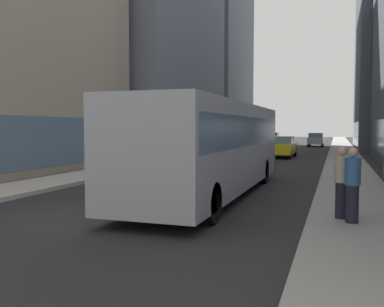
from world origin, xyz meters
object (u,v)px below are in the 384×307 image
at_px(car_silver_sedan, 316,140).
at_px(car_grey_wagon, 272,139).
at_px(pedestrian_with_handbag, 342,182).
at_px(pedestrian_in_coat, 353,185).
at_px(transit_bus, 213,143).
at_px(car_yellow_taxi, 282,147).
at_px(dalmatian_dog, 106,193).

bearing_deg(car_silver_sedan, car_grey_wagon, 153.48).
bearing_deg(pedestrian_with_handbag, pedestrian_in_coat, -63.27).
bearing_deg(pedestrian_in_coat, pedestrian_with_handbag, 116.73).
distance_m(transit_bus, car_yellow_taxi, 18.93).
xyz_separation_m(pedestrian_with_handbag, pedestrian_in_coat, (0.21, -0.42, -0.00)).
bearing_deg(car_grey_wagon, transit_bus, -84.50).
bearing_deg(car_grey_wagon, pedestrian_with_handbag, -79.78).
bearing_deg(dalmatian_dog, car_grey_wagon, 92.56).
distance_m(dalmatian_dog, pedestrian_with_handbag, 6.09).
relative_size(car_yellow_taxi, pedestrian_in_coat, 2.83).
relative_size(transit_bus, pedestrian_with_handbag, 6.82).
bearing_deg(transit_bus, dalmatian_dog, -118.41).
bearing_deg(dalmatian_dog, pedestrian_in_coat, 0.08).
height_order(car_yellow_taxi, pedestrian_with_handbag, pedestrian_with_handbag).
bearing_deg(pedestrian_with_handbag, car_silver_sedan, 93.37).
xyz_separation_m(car_silver_sedan, pedestrian_with_handbag, (2.47, -41.96, 0.19)).
height_order(car_grey_wagon, dalmatian_dog, car_grey_wagon).
xyz_separation_m(dalmatian_dog, pedestrian_with_handbag, (6.05, 0.43, 0.50)).
bearing_deg(dalmatian_dog, car_silver_sedan, 85.17).
relative_size(car_silver_sedan, dalmatian_dog, 4.39).
bearing_deg(pedestrian_with_handbag, car_grey_wagon, 100.22).
height_order(car_silver_sedan, pedestrian_with_handbag, pedestrian_with_handbag).
relative_size(transit_bus, pedestrian_in_coat, 6.82).
xyz_separation_m(car_yellow_taxi, car_grey_wagon, (-4.00, 22.61, -0.00)).
height_order(car_yellow_taxi, car_grey_wagon, same).
bearing_deg(transit_bus, car_yellow_taxi, 90.00).
relative_size(car_yellow_taxi, pedestrian_with_handbag, 2.83).
bearing_deg(car_yellow_taxi, dalmatian_dog, -95.02).
distance_m(car_grey_wagon, pedestrian_in_coat, 45.93).
height_order(car_yellow_taxi, car_silver_sedan, same).
distance_m(car_yellow_taxi, car_silver_sedan, 19.88).
distance_m(car_silver_sedan, pedestrian_with_handbag, 42.03).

